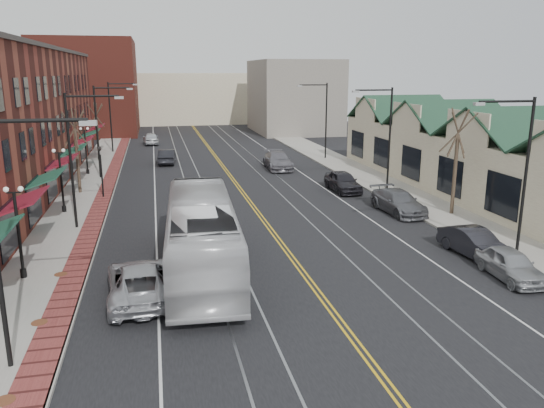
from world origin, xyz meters
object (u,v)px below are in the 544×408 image
parked_suv (140,282)px  parked_car_d (343,181)px  parked_car_c (398,202)px  parked_car_a (510,264)px  transit_bus (202,235)px  parked_car_b (474,243)px

parked_suv → parked_car_d: 23.49m
parked_car_c → parked_car_d: bearing=97.7°
parked_car_a → parked_car_c: bearing=93.2°
parked_car_d → parked_suv: bearing=-131.7°
parked_car_c → parked_car_d: parked_car_d is taller
parked_suv → parked_car_c: 19.90m
parked_car_a → transit_bus: bearing=167.7°
parked_car_c → parked_car_d: (-1.41, 7.08, 0.05)m
parked_car_c → parked_car_d: 7.22m
parked_suv → parked_car_b: bearing=-177.5°
parked_suv → transit_bus: bearing=-140.2°
transit_bus → parked_car_b: size_ratio=2.98×
transit_bus → parked_car_b: bearing=179.5°
transit_bus → parked_suv: (-2.84, -2.67, -1.03)m
transit_bus → parked_car_b: transit_bus is taller
parked_suv → parked_car_c: bearing=-151.0°
parked_car_a → parked_car_d: 19.12m
parked_suv → parked_car_a: parked_suv is taller
parked_suv → parked_car_d: size_ratio=1.19×
parked_car_b → parked_car_c: size_ratio=0.84×
transit_bus → parked_car_c: size_ratio=2.49×
parked_car_a → parked_car_b: size_ratio=0.94×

